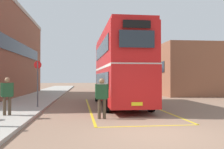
% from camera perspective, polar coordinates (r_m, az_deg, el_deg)
% --- Properties ---
extents(ground_plane, '(135.60, 135.60, 0.00)m').
position_cam_1_polar(ground_plane, '(22.74, -0.34, -5.32)').
color(ground_plane, '#846651').
extents(sidewalk_left, '(4.00, 57.60, 0.14)m').
position_cam_1_polar(sidewalk_left, '(25.37, -15.72, -4.65)').
color(sidewalk_left, '#A39E93').
rests_on(sidewalk_left, ground).
extents(depot_building_right, '(8.45, 14.27, 5.28)m').
position_cam_1_polar(depot_building_right, '(32.04, 15.84, 0.77)').
color(depot_building_right, brown).
rests_on(depot_building_right, ground).
extents(double_decker_bus, '(2.89, 10.35, 4.75)m').
position_cam_1_polar(double_decker_bus, '(16.74, 1.64, 1.64)').
color(double_decker_bus, black).
rests_on(double_decker_bus, ground).
extents(single_deck_bus, '(3.34, 9.63, 3.02)m').
position_cam_1_polar(single_deck_bus, '(35.93, 3.05, -1.00)').
color(single_deck_bus, black).
rests_on(single_deck_bus, ground).
extents(pedestrian_boarding, '(0.59, 0.30, 1.80)m').
position_cam_1_polar(pedestrian_boarding, '(11.36, -2.28, -4.62)').
color(pedestrian_boarding, '#473828').
rests_on(pedestrian_boarding, ground).
extents(pedestrian_waiting_near, '(0.53, 0.43, 1.70)m').
position_cam_1_polar(pedestrian_waiting_near, '(12.43, -22.36, -3.90)').
color(pedestrian_waiting_near, '#473828').
rests_on(pedestrian_waiting_near, sidewalk_left).
extents(bus_stop_sign, '(0.44, 0.09, 2.65)m').
position_cam_1_polar(bus_stop_sign, '(15.41, -16.26, -1.02)').
color(bus_stop_sign, '#4C4C51').
rests_on(bus_stop_sign, sidewalk_left).
extents(bay_marking_yellow, '(4.37, 12.38, 0.01)m').
position_cam_1_polar(bay_marking_yellow, '(14.96, 2.70, -7.71)').
color(bay_marking_yellow, gold).
rests_on(bay_marking_yellow, ground).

